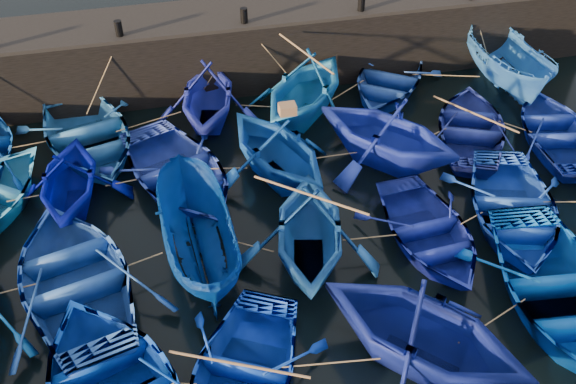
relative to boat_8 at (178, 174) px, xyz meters
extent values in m
plane|color=black|center=(2.85, -4.88, -0.53)|extent=(120.00, 120.00, 0.00)
cube|color=black|center=(2.85, 5.62, 0.72)|extent=(26.00, 2.50, 2.50)
cube|color=black|center=(2.85, 5.62, 2.03)|extent=(26.00, 2.50, 0.12)
cylinder|color=black|center=(-1.15, 4.72, 2.34)|extent=(0.24, 0.24, 0.50)
cylinder|color=black|center=(2.85, 4.72, 2.34)|extent=(0.24, 0.24, 0.50)
cylinder|color=black|center=(6.85, 4.72, 2.34)|extent=(0.24, 0.24, 0.50)
imported|color=#1E5B95|center=(-2.58, 2.47, 0.02)|extent=(5.11, 6.17, 1.11)
imported|color=#1E29A1|center=(1.30, 3.11, 0.54)|extent=(4.32, 4.75, 2.15)
imported|color=blue|center=(4.41, 2.67, 0.65)|extent=(5.91, 5.96, 2.38)
imported|color=#1D4291|center=(7.66, 3.63, -0.06)|extent=(5.33, 5.65, 0.95)
imported|color=blue|center=(11.70, 2.96, 0.44)|extent=(1.90, 5.03, 1.95)
imported|color=#00098B|center=(-2.94, -0.11, 0.44)|extent=(3.55, 4.01, 1.96)
imported|color=navy|center=(0.00, 0.00, 0.00)|extent=(5.26, 6.12, 1.07)
imported|color=#0C46A2|center=(2.87, -0.21, 0.60)|extent=(5.10, 5.42, 2.27)
imported|color=#182BAC|center=(6.20, -0.22, 0.66)|extent=(5.95, 5.98, 2.39)
imported|color=navy|center=(9.29, 0.32, -0.07)|extent=(4.73, 5.41, 0.93)
imported|color=#1933A2|center=(11.82, -0.47, -0.07)|extent=(3.99, 5.01, 0.93)
imported|color=#1A4596|center=(-2.80, -3.41, 0.03)|extent=(5.15, 6.26, 1.13)
imported|color=navy|center=(0.21, -3.06, 0.38)|extent=(2.09, 4.82, 1.82)
imported|color=#124A8F|center=(2.94, -3.65, 0.59)|extent=(4.56, 4.99, 2.24)
imported|color=navy|center=(6.14, -3.77, -0.09)|extent=(3.39, 4.52, 0.89)
imported|color=blue|center=(8.69, -3.48, -0.03)|extent=(4.72, 5.66, 1.01)
imported|color=#062EB9|center=(0.60, -6.97, -0.07)|extent=(4.94, 5.48, 0.93)
imported|color=navy|center=(4.51, -7.23, 0.73)|extent=(6.30, 6.30, 2.52)
imported|color=#0347B9|center=(8.33, -6.45, 0.05)|extent=(4.60, 6.01, 1.16)
cube|color=#996B42|center=(3.17, -0.21, 1.88)|extent=(0.47, 0.36, 0.29)
cylinder|color=tan|center=(-4.18, 2.39, 0.02)|extent=(1.41, 0.19, 0.04)
cylinder|color=tan|center=(-0.64, 2.79, 0.02)|extent=(2.09, 0.67, 0.04)
cylinder|color=tan|center=(2.86, 2.89, 0.02)|extent=(1.33, 0.47, 0.04)
cylinder|color=tan|center=(6.04, 3.15, 0.02)|extent=(1.47, 0.99, 0.04)
cylinder|color=tan|center=(9.68, 3.30, 0.02)|extent=(2.25, 0.70, 0.04)
cylinder|color=tan|center=(-4.27, -0.14, 0.02)|extent=(0.85, 0.10, 0.04)
cylinder|color=tan|center=(-1.47, -0.05, 0.02)|extent=(1.15, 0.14, 0.04)
cylinder|color=tan|center=(1.44, -0.11, 0.02)|extent=(1.08, 0.25, 0.04)
cylinder|color=tan|center=(4.54, -0.22, 0.02)|extent=(1.53, 0.04, 0.04)
cylinder|color=tan|center=(7.75, 0.05, 0.02)|extent=(1.31, 0.58, 0.04)
cylinder|color=tan|center=(10.56, -0.07, 0.02)|extent=(0.76, 0.81, 0.04)
cylinder|color=tan|center=(-4.27, -3.48, 0.02)|extent=(1.14, 0.18, 0.04)
cylinder|color=tan|center=(-1.30, -3.23, 0.02)|extent=(1.22, 0.38, 0.04)
cylinder|color=tan|center=(1.57, -3.35, 0.02)|extent=(0.95, 0.62, 0.04)
cylinder|color=tan|center=(4.54, -3.71, 0.02)|extent=(1.41, 0.16, 0.04)
cylinder|color=tan|center=(7.41, -3.63, 0.02)|extent=(0.76, 0.32, 0.04)
cylinder|color=tan|center=(-0.67, -6.87, 0.02)|extent=(0.75, 0.23, 0.04)
cylinder|color=tan|center=(2.55, -7.10, 0.02)|extent=(2.11, 0.30, 0.04)
cylinder|color=tan|center=(6.42, -6.84, 0.02)|extent=(2.03, 0.82, 0.04)
cylinder|color=tan|center=(-1.86, 4.15, 1.05)|extent=(1.48, 1.00, 2.09)
cylinder|color=tan|center=(2.08, 4.47, 1.05)|extent=(1.59, 0.36, 2.09)
cylinder|color=tan|center=(3.63, 4.25, 1.05)|extent=(1.60, 0.79, 2.09)
cylinder|color=tan|center=(7.26, 4.73, 1.05)|extent=(0.85, 0.25, 2.08)
cylinder|color=tan|center=(11.28, 4.39, 1.05)|extent=(0.89, 0.51, 2.09)
cylinder|color=#99724C|center=(4.41, 2.67, 1.87)|extent=(1.08, 2.84, 0.06)
cylinder|color=#99724C|center=(9.29, 0.32, 0.43)|extent=(1.77, 2.49, 0.06)
cylinder|color=#99724C|center=(2.94, -3.65, 1.74)|extent=(2.34, 1.97, 0.06)
cylinder|color=#99724C|center=(0.60, -6.97, 0.43)|extent=(2.74, 1.32, 0.06)
camera|label=1|loc=(-0.10, -14.55, 11.74)|focal=40.00mm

